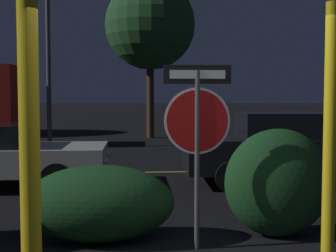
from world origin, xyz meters
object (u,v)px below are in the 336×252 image
object	(u,v)px
hedge_bush_2	(99,203)
hedge_bush_3	(278,183)
street_lamp	(48,37)
passing_car_3	(285,149)
yellow_pole_left	(29,108)
tree_0	(150,25)
stop_sign	(197,121)
yellow_pole_right	(330,155)

from	to	relation	value
hedge_bush_2	hedge_bush_3	bearing A→B (deg)	1.87
hedge_bush_3	street_lamp	distance (m)	12.39
passing_car_3	yellow_pole_left	bearing A→B (deg)	-33.46
hedge_bush_3	street_lamp	world-z (taller)	street_lamp
hedge_bush_2	tree_0	distance (m)	15.46
hedge_bush_3	passing_car_3	size ratio (longest dim) A/B	0.33
street_lamp	tree_0	distance (m)	5.39
stop_sign	street_lamp	world-z (taller)	street_lamp
stop_sign	passing_car_3	distance (m)	4.71
yellow_pole_left	tree_0	distance (m)	17.15
hedge_bush_2	passing_car_3	xyz separation A→B (m)	(3.52, 3.65, 0.26)
street_lamp	hedge_bush_2	bearing A→B (deg)	-76.36
stop_sign	passing_car_3	xyz separation A→B (m)	(2.34, 4.01, -0.78)
hedge_bush_3	tree_0	world-z (taller)	tree_0
street_lamp	passing_car_3	bearing A→B (deg)	-49.83
yellow_pole_left	yellow_pole_right	size ratio (longest dim) A/B	1.32
passing_car_3	tree_0	distance (m)	12.14
yellow_pole_right	hedge_bush_2	bearing A→B (deg)	138.58
stop_sign	passing_car_3	world-z (taller)	stop_sign
hedge_bush_3	street_lamp	xyz separation A→B (m)	(-4.95, 10.90, 3.19)
stop_sign	hedge_bush_2	world-z (taller)	stop_sign
tree_0	hedge_bush_3	bearing A→B (deg)	-85.04
stop_sign	tree_0	world-z (taller)	tree_0
stop_sign	yellow_pole_left	size ratio (longest dim) A/B	0.63
hedge_bush_3	passing_car_3	world-z (taller)	passing_car_3
yellow_pole_right	tree_0	size ratio (longest dim) A/B	0.38
hedge_bush_2	stop_sign	bearing A→B (deg)	-16.92
stop_sign	street_lamp	size ratio (longest dim) A/B	0.33
yellow_pole_left	hedge_bush_3	world-z (taller)	yellow_pole_left
hedge_bush_3	yellow_pole_right	bearing A→B (deg)	-94.39
passing_car_3	street_lamp	world-z (taller)	street_lamp
hedge_bush_2	tree_0	size ratio (longest dim) A/B	0.27
hedge_bush_3	tree_0	xyz separation A→B (m)	(-1.28, 14.69, 4.24)
yellow_pole_right	passing_car_3	xyz separation A→B (m)	(1.38, 5.54, -0.57)
yellow_pole_left	hedge_bush_2	world-z (taller)	yellow_pole_left
yellow_pole_left	tree_0	xyz separation A→B (m)	(1.39, 16.79, 3.22)
yellow_pole_right	hedge_bush_3	distance (m)	2.06
yellow_pole_right	passing_car_3	world-z (taller)	yellow_pole_right
passing_car_3	street_lamp	bearing A→B (deg)	-138.82
hedge_bush_3	tree_0	size ratio (longest dim) A/B	0.20
yellow_pole_left	street_lamp	distance (m)	13.37
street_lamp	yellow_pole_right	bearing A→B (deg)	-69.52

